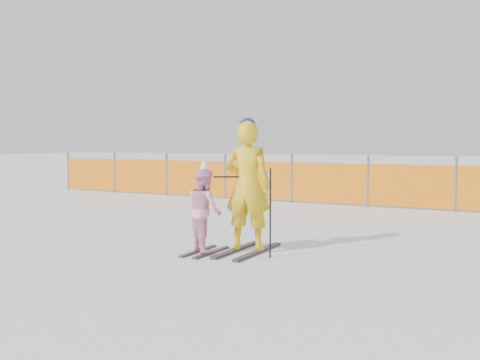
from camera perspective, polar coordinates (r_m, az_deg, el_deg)
ground at (r=7.74m, az=-1.77°, el=-7.64°), size 120.00×120.00×0.00m
adult at (r=7.57m, az=0.81°, el=-0.56°), size 0.74×1.37×1.91m
child at (r=7.57m, az=-3.80°, el=-3.13°), size 0.72×0.90×1.36m
ski_poles at (r=7.30m, az=2.13°, el=-2.64°), size 0.87×0.22×1.22m
safety_fence at (r=13.85m, az=7.12°, el=-0.19°), size 16.94×0.06×1.25m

